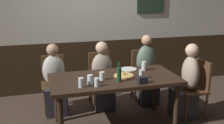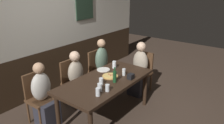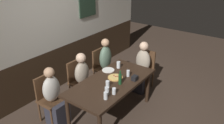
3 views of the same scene
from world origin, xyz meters
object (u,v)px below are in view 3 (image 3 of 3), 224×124
Objects in this scene: dining_table at (111,85)px; pizza at (115,77)px; person_left_far at (55,101)px; beer_glass_half at (108,84)px; pint_glass_stout at (114,91)px; chair_left_far at (48,96)px; person_right_far at (107,68)px; chair_right_far at (102,66)px; highball_clear at (107,91)px; tumbler_water at (128,74)px; chair_mid_far at (78,79)px; tumbler_short at (106,96)px; person_head_east at (141,70)px; plate_white_large at (108,70)px; person_mid_far at (84,83)px; chair_head_east at (145,67)px; beer_bottle_green at (120,79)px; pint_glass_amber at (118,65)px; condiment_caddy at (135,78)px.

dining_table is 6.31× the size of pizza.
person_left_far reaches higher than beer_glass_half.
pint_glass_stout is (-0.31, -0.28, 0.13)m from dining_table.
pizza is at bearing 12.38° from beer_glass_half.
person_right_far is (1.55, -0.16, -0.00)m from chair_left_far.
chair_right_far reaches higher than pizza.
highball_clear and tumbler_water have the same top height.
chair_mid_far is 1.26m from tumbler_short.
tumbler_short is at bearing -170.94° from person_head_east.
plate_white_large is at bearing -19.52° from person_left_far.
dining_table is 1.05m from person_left_far.
chair_mid_far is at bearing 90.00° from person_mid_far.
pizza reaches higher than dining_table.
highball_clear is (0.40, -0.87, 0.33)m from person_left_far.
plate_white_large is at bearing -60.62° from chair_mid_far.
chair_head_east reaches higher than pizza.
beer_bottle_green is at bearing 0.64° from highball_clear.
chair_mid_far reaches higher than beer_glass_half.
highball_clear is at bearing -65.43° from person_left_far.
person_left_far reaches higher than tumbler_short.
pint_glass_stout is (-0.12, -0.22, -0.00)m from beer_glass_half.
chair_mid_far is at bearing 0.00° from chair_left_far.
person_head_east is 1.50m from pint_glass_stout.
chair_head_east is 0.79× the size of person_left_far.
beer_bottle_green is at bearing -123.75° from pizza.
person_left_far is 8.87× the size of highball_clear.
beer_bottle_green reaches higher than pint_glass_amber.
beer_glass_half is at bearing 34.45° from highball_clear.
chair_mid_far reaches higher than highball_clear.
chair_mid_far is 1.42m from person_head_east.
person_mid_far is 1.10m from condiment_caddy.
chair_head_east is 1.47m from person_mid_far.
person_head_east is at bearing -20.16° from plate_white_large.
person_mid_far reaches higher than pint_glass_stout.
dining_table is 0.44m from pint_glass_stout.
chair_mid_far is at bearing 108.71° from tumbler_water.
person_right_far is 1.03× the size of person_head_east.
pint_glass_stout is (-1.08, -1.13, 0.29)m from chair_right_far.
pizza reaches higher than plate_white_large.
beer_glass_half is (0.59, -0.91, 0.29)m from chair_left_far.
person_right_far is 0.77m from person_mid_far.
chair_left_far is at bearing 153.34° from pint_glass_amber.
pizza is at bearing -153.29° from pint_glass_amber.
chair_head_east is at bearing -14.55° from pint_glass_amber.
tumbler_short is (-1.64, -0.26, 0.31)m from person_head_east.
beer_glass_half is (-0.96, -0.75, 0.30)m from person_right_far.
condiment_caddy is at bearing -107.24° from tumbler_water.
chair_left_far is 1.00× the size of chair_head_east.
dining_table is at bearing 180.00° from person_head_east.
dining_table is 0.44m from highball_clear.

